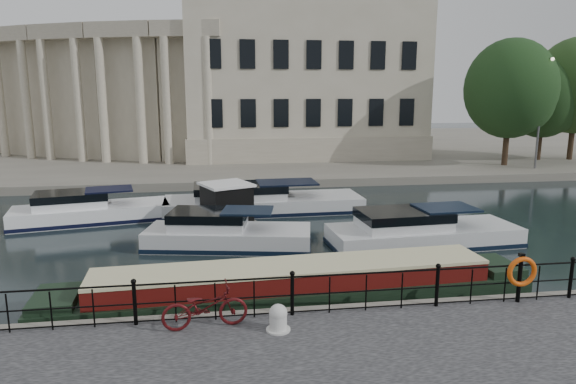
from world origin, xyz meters
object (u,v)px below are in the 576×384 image
object	(u,v)px
mooring_bollard	(278,318)
bicycle	(205,307)
harbour_hut	(227,207)
narrowboat	(294,290)
life_ring_post	(522,272)

from	to	relation	value
mooring_bollard	bicycle	bearing A→B (deg)	167.05
mooring_bollard	harbour_hut	bearing A→B (deg)	94.49
narrowboat	harbour_hut	size ratio (longest dim) A/B	4.22
life_ring_post	harbour_hut	world-z (taller)	harbour_hut
mooring_bollard	harbour_hut	distance (m)	12.01
bicycle	mooring_bollard	xyz separation A→B (m)	(1.78, -0.41, -0.24)
harbour_hut	mooring_bollard	bearing A→B (deg)	-108.36
life_ring_post	narrowboat	bearing A→B (deg)	159.69
bicycle	mooring_bollard	distance (m)	1.84
mooring_bollard	narrowboat	world-z (taller)	mooring_bollard
mooring_bollard	harbour_hut	size ratio (longest dim) A/B	0.19
life_ring_post	harbour_hut	distance (m)	13.71
life_ring_post	narrowboat	world-z (taller)	life_ring_post
narrowboat	life_ring_post	bearing A→B (deg)	-23.50
life_ring_post	harbour_hut	size ratio (longest dim) A/B	0.40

